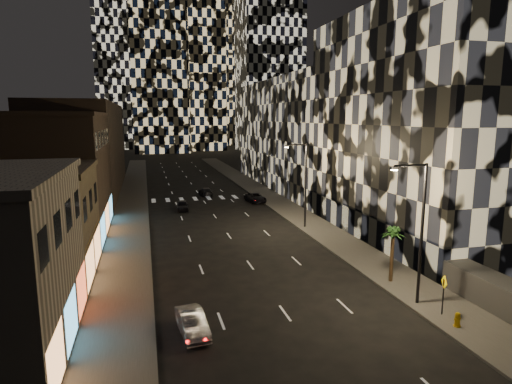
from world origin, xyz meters
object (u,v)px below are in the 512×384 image
fire_hydrant (457,320)px  palm_tree (393,236)px  ped_sign (444,288)px  streetlight_far (304,179)px  car_silver_parked (192,323)px  streetlight_near (419,224)px  car_dark_midlane (183,205)px  car_dark_oncoming (206,192)px  car_dark_rightlane (255,198)px

fire_hydrant → palm_tree: size_ratio=0.21×
fire_hydrant → ped_sign: size_ratio=0.35×
ped_sign → streetlight_far: bearing=110.7°
streetlight_far → ped_sign: size_ratio=3.66×
streetlight_far → ped_sign: 22.11m
palm_tree → car_silver_parked: bearing=-165.6°
streetlight_near → fire_hydrant: 5.87m
car_silver_parked → car_dark_midlane: bearing=79.8°
streetlight_near → ped_sign: bearing=-69.3°
palm_tree → streetlight_near: bearing=-99.8°
car_dark_oncoming → streetlight_far: bearing=104.7°
car_silver_parked → car_dark_oncoming: 42.89m
streetlight_near → streetlight_far: (0.00, 20.00, 0.00)m
streetlight_far → ped_sign: bearing=-88.2°
streetlight_far → car_dark_midlane: streetlight_far is taller
car_silver_parked → streetlight_near: bearing=-5.9°
streetlight_far → car_silver_parked: size_ratio=2.36×
streetlight_near → car_dark_oncoming: bearing=100.0°
car_dark_midlane → car_dark_oncoming: car_dark_midlane is taller
car_dark_oncoming → car_dark_rightlane: (6.09, -7.06, 0.05)m
streetlight_far → ped_sign: streetlight_far is taller
ped_sign → car_dark_rightlane: bearing=112.1°
car_dark_oncoming → streetlight_near: bearing=96.3°
car_silver_parked → fire_hydrant: size_ratio=4.46×
fire_hydrant → car_silver_parked: bearing=167.4°
palm_tree → streetlight_far: bearing=92.3°
streetlight_far → car_silver_parked: 25.00m
car_dark_rightlane → ped_sign: (2.04, -37.07, 1.15)m
car_dark_rightlane → car_dark_oncoming: bearing=126.6°
car_silver_parked → car_dark_rightlane: size_ratio=0.82×
car_dark_midlane → car_dark_oncoming: bearing=70.4°
streetlight_near → car_dark_midlane: size_ratio=2.43×
car_silver_parked → palm_tree: 15.54m
streetlight_near → car_dark_oncoming: 43.22m
car_silver_parked → palm_tree: bearing=8.2°
car_dark_midlane → car_silver_parked: bearing=-89.7°
car_silver_parked → car_dark_oncoming: car_silver_parked is taller
streetlight_far → car_dark_rightlane: streetlight_far is taller
streetlight_near → ped_sign: (0.69, -1.82, -3.55)m
palm_tree → car_dark_oncoming: bearing=101.8°
streetlight_near → car_dark_oncoming: size_ratio=2.18×
car_silver_parked → ped_sign: bearing=-12.9°
car_silver_parked → car_dark_rightlane: (12.80, 35.31, 0.02)m
ped_sign → car_dark_oncoming: bearing=119.4°
car_dark_midlane → car_dark_rightlane: (10.50, 2.84, 0.01)m
car_dark_midlane → fire_hydrant: 37.84m
streetlight_near → palm_tree: bearing=80.2°
car_dark_midlane → palm_tree: 31.42m
car_dark_oncoming → palm_tree: 39.52m
car_dark_oncoming → car_silver_parked: bearing=77.3°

